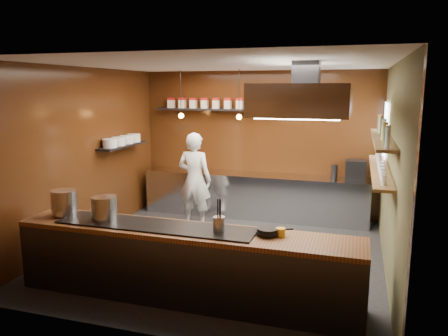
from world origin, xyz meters
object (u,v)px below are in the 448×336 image
at_px(stockpot_small, 104,208).
at_px(chef, 195,180).
at_px(extractor_hood, 306,99).
at_px(stockpot_large, 64,202).
at_px(espresso_machine, 356,170).

distance_m(stockpot_small, chef, 2.86).
relative_size(stockpot_small, chef, 0.18).
bearing_deg(stockpot_small, chef, 86.51).
relative_size(extractor_hood, stockpot_large, 5.80).
height_order(stockpot_large, stockpot_small, stockpot_large).
bearing_deg(extractor_hood, espresso_machine, 75.23).
xyz_separation_m(extractor_hood, stockpot_small, (-2.43, -1.20, -1.41)).
bearing_deg(extractor_hood, stockpot_small, -153.81).
height_order(extractor_hood, chef, extractor_hood).
xyz_separation_m(espresso_machine, chef, (-2.95, -0.97, -0.18)).
bearing_deg(extractor_hood, stockpot_large, -159.98).
distance_m(stockpot_large, espresso_machine, 5.34).
height_order(stockpot_large, chef, chef).
height_order(stockpot_small, espresso_machine, espresso_machine).
xyz_separation_m(stockpot_small, espresso_machine, (3.13, 3.83, -0.00)).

